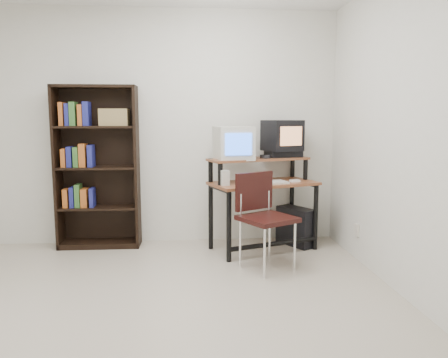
{
  "coord_description": "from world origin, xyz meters",
  "views": [
    {
      "loc": [
        0.31,
        -2.96,
        1.4
      ],
      "look_at": [
        0.65,
        1.1,
        0.84
      ],
      "focal_mm": 35.0,
      "sensor_mm": 36.0,
      "label": 1
    }
  ],
  "objects": [
    {
      "name": "floor",
      "position": [
        0.0,
        0.0,
        -0.01
      ],
      "size": [
        4.0,
        4.0,
        0.01
      ],
      "primitive_type": "cube",
      "color": "beige",
      "rests_on": "ground"
    },
    {
      "name": "back_wall",
      "position": [
        0.0,
        2.0,
        1.3
      ],
      "size": [
        4.0,
        0.01,
        2.6
      ],
      "primitive_type": "cube",
      "color": "silver",
      "rests_on": "floor"
    },
    {
      "name": "front_wall",
      "position": [
        0.0,
        -2.0,
        1.3
      ],
      "size": [
        4.0,
        0.01,
        2.6
      ],
      "primitive_type": "cube",
      "color": "silver",
      "rests_on": "floor"
    },
    {
      "name": "right_wall",
      "position": [
        2.0,
        0.0,
        1.3
      ],
      "size": [
        0.01,
        4.0,
        2.6
      ],
      "primitive_type": "cube",
      "color": "silver",
      "rests_on": "floor"
    },
    {
      "name": "computer_desk",
      "position": [
        1.11,
        1.59,
        0.68
      ],
      "size": [
        1.22,
        0.88,
        0.98
      ],
      "rotation": [
        0.0,
        0.0,
        0.33
      ],
      "color": "brown",
      "rests_on": "floor"
    },
    {
      "name": "crt_monitor",
      "position": [
        0.8,
        1.61,
        1.15
      ],
      "size": [
        0.43,
        0.43,
        0.35
      ],
      "rotation": [
        0.0,
        0.0,
        0.17
      ],
      "color": "beige",
      "rests_on": "computer_desk"
    },
    {
      "name": "vcr",
      "position": [
        1.37,
        1.8,
        1.01
      ],
      "size": [
        0.41,
        0.33,
        0.08
      ],
      "primitive_type": "cube",
      "rotation": [
        0.0,
        0.0,
        0.21
      ],
      "color": "black",
      "rests_on": "computer_desk"
    },
    {
      "name": "crt_tv",
      "position": [
        1.35,
        1.79,
        1.22
      ],
      "size": [
        0.45,
        0.45,
        0.34
      ],
      "rotation": [
        0.0,
        0.0,
        0.35
      ],
      "color": "black",
      "rests_on": "vcr"
    },
    {
      "name": "cd_spindle",
      "position": [
        1.14,
        1.64,
        0.99
      ],
      "size": [
        0.16,
        0.16,
        0.05
      ],
      "primitive_type": "cylinder",
      "rotation": [
        0.0,
        0.0,
        0.4
      ],
      "color": "#26262B",
      "rests_on": "computer_desk"
    },
    {
      "name": "keyboard",
      "position": [
        1.11,
        1.45,
        0.74
      ],
      "size": [
        0.51,
        0.32,
        0.03
      ],
      "primitive_type": "cube",
      "rotation": [
        0.0,
        0.0,
        0.24
      ],
      "color": "beige",
      "rests_on": "computer_desk"
    },
    {
      "name": "mousepad",
      "position": [
        1.43,
        1.55,
        0.72
      ],
      "size": [
        0.25,
        0.22,
        0.01
      ],
      "primitive_type": "cube",
      "rotation": [
        0.0,
        0.0,
        0.18
      ],
      "color": "black",
      "rests_on": "computer_desk"
    },
    {
      "name": "mouse",
      "position": [
        1.45,
        1.55,
        0.74
      ],
      "size": [
        0.11,
        0.08,
        0.03
      ],
      "primitive_type": "cube",
      "rotation": [
        0.0,
        0.0,
        0.28
      ],
      "color": "white",
      "rests_on": "mousepad"
    },
    {
      "name": "desk_speaker",
      "position": [
        0.68,
        1.36,
        0.8
      ],
      "size": [
        0.1,
        0.09,
        0.17
      ],
      "primitive_type": "cube",
      "rotation": [
        0.0,
        0.0,
        0.29
      ],
      "color": "beige",
      "rests_on": "computer_desk"
    },
    {
      "name": "pc_tower",
      "position": [
        1.51,
        1.7,
        0.21
      ],
      "size": [
        0.4,
        0.49,
        0.42
      ],
      "primitive_type": "cube",
      "rotation": [
        0.0,
        0.0,
        0.55
      ],
      "color": "black",
      "rests_on": "floor"
    },
    {
      "name": "school_chair",
      "position": [
        1.01,
        1.02,
        0.55
      ],
      "size": [
        0.61,
        0.61,
        0.89
      ],
      "rotation": [
        0.0,
        0.0,
        0.51
      ],
      "color": "black",
      "rests_on": "floor"
    },
    {
      "name": "bookshelf",
      "position": [
        -0.66,
        1.86,
        0.9
      ],
      "size": [
        0.88,
        0.3,
        1.75
      ],
      "rotation": [
        0.0,
        0.0,
        -0.01
      ],
      "color": "black",
      "rests_on": "floor"
    },
    {
      "name": "wall_outlet",
      "position": [
        1.99,
        1.15,
        0.3
      ],
      "size": [
        0.02,
        0.08,
        0.12
      ],
      "primitive_type": "cube",
      "color": "beige",
      "rests_on": "right_wall"
    }
  ]
}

